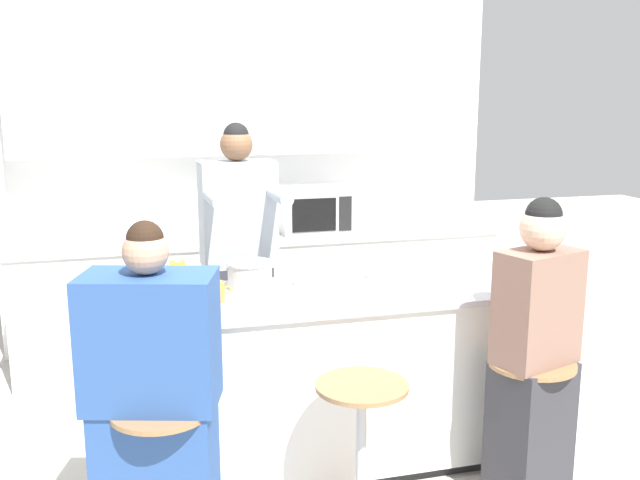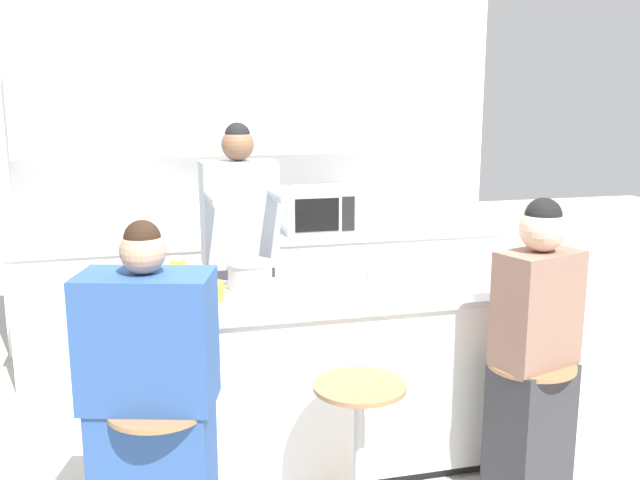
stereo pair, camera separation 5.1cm
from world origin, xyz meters
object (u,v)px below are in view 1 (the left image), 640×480
person_seated_near (534,366)px  potted_plant (224,214)px  kitchen_island (324,379)px  microwave (314,211)px  bar_stool_leftmost (164,477)px  bar_stool_center (361,448)px  cooking_pot (250,275)px  person_wrapped_blanket (154,410)px  coffee_cup_near (215,292)px  fruit_bowl (387,273)px  person_cooking (240,279)px  juice_carton (178,278)px  bar_stool_rightmost (528,422)px

person_seated_near → potted_plant: 2.50m
kitchen_island → microwave: (0.37, 1.58, 0.60)m
bar_stool_leftmost → bar_stool_center: size_ratio=1.00×
kitchen_island → cooking_pot: (-0.34, 0.16, 0.53)m
bar_stool_leftmost → person_wrapped_blanket: bearing=121.9°
bar_stool_center → microwave: microwave is taller
potted_plant → coffee_cup_near: bearing=-99.2°
bar_stool_leftmost → fruit_bowl: bearing=33.1°
person_cooking → coffee_cup_near: person_cooking is taller
potted_plant → person_wrapped_blanket: bearing=-104.9°
person_wrapped_blanket → fruit_bowl: size_ratio=6.90×
juice_carton → potted_plant: 1.57m
bar_stool_rightmost → cooking_pot: size_ratio=2.16×
cooking_pot → coffee_cup_near: bearing=-137.9°
kitchen_island → bar_stool_rightmost: 1.01m
bar_stool_center → person_wrapped_blanket: 0.90m
kitchen_island → fruit_bowl: size_ratio=10.02×
person_seated_near → juice_carton: (-1.53, 0.70, 0.34)m
bar_stool_center → coffee_cup_near: size_ratio=5.71×
bar_stool_rightmost → potted_plant: 2.55m
bar_stool_rightmost → coffee_cup_near: size_ratio=5.71×
bar_stool_leftmost → person_cooking: bearing=67.6°
bar_stool_leftmost → potted_plant: (0.56, 2.26, 0.67)m
bar_stool_center → person_wrapped_blanket: person_wrapped_blanket is taller
bar_stool_rightmost → person_cooking: 1.71m
coffee_cup_near → fruit_bowl: bearing=11.7°
person_cooking → potted_plant: bearing=84.4°
coffee_cup_near → potted_plant: size_ratio=0.45×
bar_stool_rightmost → person_wrapped_blanket: (-1.69, -0.01, 0.27)m
fruit_bowl → microwave: bearing=91.2°
kitchen_island → person_wrapped_blanket: (-0.86, -0.58, 0.20)m
bar_stool_leftmost → person_wrapped_blanket: person_wrapped_blanket is taller
person_seated_near → microwave: bearing=83.9°
person_wrapped_blanket → microwave: size_ratio=2.86×
person_wrapped_blanket → fruit_bowl: (1.25, 0.76, 0.29)m
person_wrapped_blanket → coffee_cup_near: size_ratio=11.79×
person_seated_near → microwave: size_ratio=2.90×
person_cooking → person_wrapped_blanket: 1.31m
bar_stool_center → microwave: 2.31m
kitchen_island → bar_stool_center: kitchen_island is taller
person_cooking → person_wrapped_blanket: person_cooking is taller
kitchen_island → person_seated_near: (0.83, -0.58, 0.21)m
bar_stool_center → potted_plant: potted_plant is taller
person_seated_near → cooking_pot: size_ratio=4.52×
kitchen_island → cooking_pot: size_ratio=6.47×
person_wrapped_blanket → person_seated_near: 1.69m
person_cooking → cooking_pot: (-0.01, -0.44, 0.14)m
bar_stool_center → fruit_bowl: fruit_bowl is taller
person_wrapped_blanket → potted_plant: 2.32m
coffee_cup_near → bar_stool_center: bearing=-47.8°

